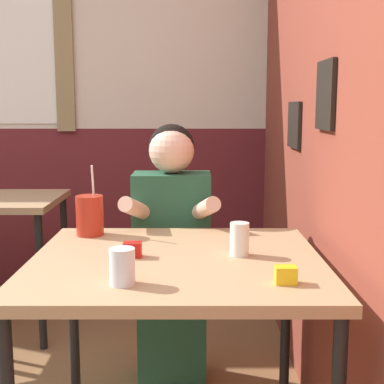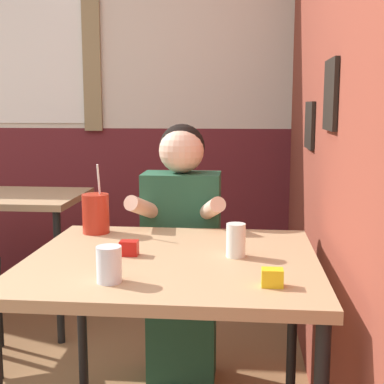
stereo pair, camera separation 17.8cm
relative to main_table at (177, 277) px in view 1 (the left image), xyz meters
The scene contains 9 objects.
brick_wall_right 1.15m from the main_table, 52.24° to the left, with size 0.08×4.31×2.70m.
back_wall 2.17m from the main_table, 111.09° to the left, with size 5.55×0.09×2.70m.
main_table is the anchor object (origin of this frame).
person_seated 0.61m from the main_table, 93.60° to the left, with size 0.42×0.40×1.17m.
cocktail_pitcher 0.49m from the main_table, 137.57° to the left, with size 0.11×0.11×0.27m.
glass_near_pitcher 0.33m from the main_table, 118.20° to the right, with size 0.07×0.07×0.10m.
glass_center 0.25m from the main_table, ahead, with size 0.06×0.06×0.11m.
condiment_ketchup 0.17m from the main_table, behind, with size 0.06×0.04×0.05m.
condiment_mustard 0.42m from the main_table, 39.65° to the right, with size 0.06×0.04×0.05m.
Camera 1 is at (0.78, -1.30, 1.25)m, focal length 50.00 mm.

